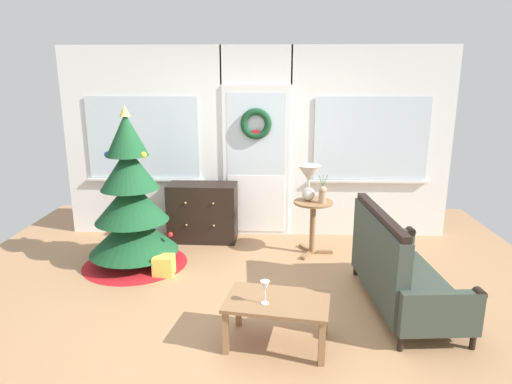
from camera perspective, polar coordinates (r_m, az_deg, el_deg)
The scene contains 11 objects.
ground_plane at distance 4.52m, azimuth -0.90°, elevation -14.17°, with size 6.76×6.76×0.00m, color #AD7F56.
back_wall_with_door at distance 6.11m, azimuth 0.03°, elevation 6.20°, with size 5.20×0.19×2.55m.
christmas_tree at distance 5.39m, azimuth -15.43°, elevation -2.17°, with size 1.22×1.22×1.85m.
dresser_cabinet at distance 6.09m, azimuth -6.74°, elevation -2.56°, with size 0.91×0.47×0.78m.
settee_sofa at distance 4.55m, azimuth 17.32°, elevation -9.40°, with size 0.82×1.61×0.96m.
side_table at distance 5.60m, azimuth 7.20°, elevation -3.11°, with size 0.50×0.48×0.68m.
table_lamp at distance 5.51m, azimuth 6.70°, elevation 1.78°, with size 0.28×0.28×0.44m.
flower_vase at distance 5.47m, azimuth 8.41°, elevation -0.19°, with size 0.11×0.10×0.35m.
coffee_table at distance 3.80m, azimuth 2.71°, elevation -14.24°, with size 0.91×0.65×0.40m.
wine_glass at distance 3.65m, azimuth 1.15°, elevation -11.94°, with size 0.08×0.08×0.20m.
gift_box at distance 5.20m, azimuth -11.57°, elevation -9.09°, with size 0.23×0.20×0.23m, color #D8C64C.
Camera 1 is at (0.21, -3.96, 2.17)m, focal length 31.65 mm.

